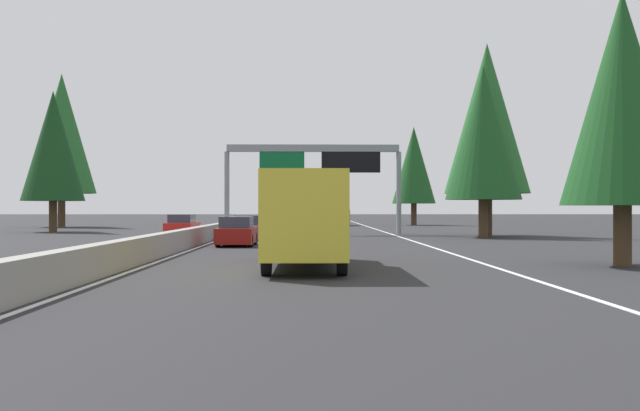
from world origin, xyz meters
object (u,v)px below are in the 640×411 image
(sign_gantry_overhead, at_px, (315,163))
(sedan_distant_a, at_px, (237,232))
(sedan_near_right, at_px, (249,228))
(conifer_right_near, at_px, (483,133))
(conifer_left_near, at_px, (53,146))
(conifer_right_foreground, at_px, (622,98))
(conifer_left_mid, at_px, (62,134))
(conifer_right_far, at_px, (414,165))
(minivan_mid_center, at_px, (340,217))
(conifer_right_mid, at_px, (487,119))
(box_truck_far_center, at_px, (305,217))
(oncoming_near, at_px, (182,226))
(sedan_mid_right, at_px, (307,215))

(sign_gantry_overhead, bearing_deg, sedan_distant_a, 165.68)
(sedan_near_right, bearing_deg, conifer_right_near, -77.00)
(conifer_left_near, bearing_deg, conifer_right_foreground, -139.20)
(sedan_near_right, relative_size, conifer_right_foreground, 0.49)
(conifer_left_near, relative_size, conifer_left_mid, 0.73)
(conifer_right_near, bearing_deg, sedan_near_right, 103.00)
(conifer_right_near, height_order, conifer_right_far, conifer_right_near)
(sedan_distant_a, bearing_deg, minivan_mid_center, -9.14)
(sedan_distant_a, bearing_deg, conifer_left_mid, 29.36)
(conifer_right_mid, height_order, conifer_right_far, conifer_right_mid)
(minivan_mid_center, height_order, conifer_right_foreground, conifer_right_foreground)
(sign_gantry_overhead, relative_size, box_truck_far_center, 1.49)
(conifer_right_foreground, bearing_deg, conifer_left_mid, 34.50)
(box_truck_far_center, bearing_deg, conifer_right_foreground, -86.14)
(minivan_mid_center, distance_m, conifer_left_near, 32.21)
(conifer_right_foreground, bearing_deg, minivan_mid_center, 7.01)
(sedan_near_right, height_order, oncoming_near, same)
(sign_gantry_overhead, height_order, conifer_right_mid, conifer_right_mid)
(minivan_mid_center, relative_size, conifer_left_near, 0.45)
(sign_gantry_overhead, distance_m, sedan_mid_right, 70.86)
(sedan_near_right, xyz_separation_m, conifer_right_near, (3.41, -14.76, 6.05))
(minivan_mid_center, distance_m, conifer_right_foreground, 57.12)
(sedan_distant_a, height_order, conifer_right_mid, conifer_right_mid)
(box_truck_far_center, xyz_separation_m, conifer_left_near, (36.05, 20.12, 5.18))
(sedan_distant_a, height_order, oncoming_near, same)
(sign_gantry_overhead, height_order, sedan_near_right, sign_gantry_overhead)
(sign_gantry_overhead, height_order, conifer_right_near, conifer_right_near)
(box_truck_far_center, xyz_separation_m, conifer_right_mid, (27.33, -12.26, 6.38))
(sedan_mid_right, relative_size, oncoming_near, 1.00)
(minivan_mid_center, distance_m, sedan_mid_right, 43.76)
(conifer_right_far, bearing_deg, sedan_mid_right, 15.78)
(conifer_right_mid, distance_m, conifer_left_mid, 43.98)
(conifer_right_near, distance_m, conifer_left_mid, 44.96)
(sedan_mid_right, distance_m, oncoming_near, 73.94)
(minivan_mid_center, bearing_deg, conifer_left_mid, 101.67)
(sign_gantry_overhead, height_order, box_truck_far_center, sign_gantry_overhead)
(sign_gantry_overhead, distance_m, conifer_right_foreground, 31.00)
(sedan_near_right, height_order, sedan_mid_right, same)
(conifer_right_far, bearing_deg, sedan_near_right, 158.32)
(sedan_distant_a, xyz_separation_m, sedan_near_right, (6.87, -0.06, 0.00))
(box_truck_far_center, distance_m, conifer_right_far, 60.35)
(conifer_right_far, bearing_deg, box_truck_far_center, 168.81)
(oncoming_near, bearing_deg, conifer_right_mid, 89.94)
(sedan_near_right, bearing_deg, conifer_right_foreground, -145.73)
(sign_gantry_overhead, distance_m, sedan_near_right, 10.91)
(sedan_near_right, distance_m, conifer_right_mid, 18.44)
(sedan_near_right, xyz_separation_m, conifer_right_far, (38.01, -15.11, 5.91))
(conifer_left_near, bearing_deg, conifer_right_near, -110.32)
(conifer_left_near, height_order, conifer_left_mid, conifer_left_mid)
(oncoming_near, bearing_deg, sedan_near_right, 38.27)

